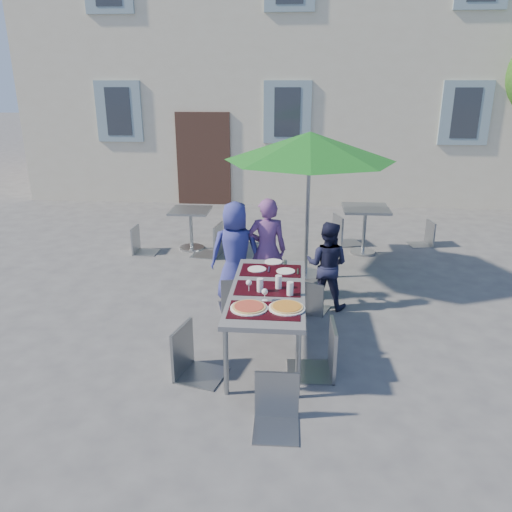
# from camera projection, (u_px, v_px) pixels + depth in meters

# --- Properties ---
(ground) EXTENTS (90.00, 90.00, 0.00)m
(ground) POSITION_uv_depth(u_px,v_px,m) (264.00, 371.00, 5.21)
(ground) COLOR #474749
(ground) RESTS_ON ground
(building) EXTENTS (13.60, 8.20, 11.10)m
(building) POSITION_uv_depth(u_px,v_px,m) (293.00, 9.00, 14.43)
(building) COLOR beige
(building) RESTS_ON ground
(dining_table) EXTENTS (0.80, 1.85, 0.76)m
(dining_table) POSITION_uv_depth(u_px,v_px,m) (268.00, 293.00, 5.39)
(dining_table) COLOR #46474C
(dining_table) RESTS_ON ground
(pizza_near_left) EXTENTS (0.37, 0.37, 0.03)m
(pizza_near_left) POSITION_uv_depth(u_px,v_px,m) (249.00, 307.00, 4.89)
(pizza_near_left) COLOR white
(pizza_near_left) RESTS_ON dining_table
(pizza_near_right) EXTENTS (0.36, 0.36, 0.03)m
(pizza_near_right) POSITION_uv_depth(u_px,v_px,m) (287.00, 307.00, 4.89)
(pizza_near_right) COLOR white
(pizza_near_right) RESTS_ON dining_table
(glassware) EXTENTS (0.50, 0.39, 0.15)m
(glassware) POSITION_uv_depth(u_px,v_px,m) (272.00, 286.00, 5.25)
(glassware) COLOR silver
(glassware) RESTS_ON dining_table
(place_settings) EXTENTS (0.60, 0.53, 0.01)m
(place_settings) POSITION_uv_depth(u_px,v_px,m) (272.00, 267.00, 5.97)
(place_settings) COLOR white
(place_settings) RESTS_ON dining_table
(child_0) EXTENTS (0.74, 0.55, 1.38)m
(child_0) POSITION_uv_depth(u_px,v_px,m) (236.00, 252.00, 6.72)
(child_0) COLOR navy
(child_0) RESTS_ON ground
(child_1) EXTENTS (0.54, 0.38, 1.43)m
(child_1) POSITION_uv_depth(u_px,v_px,m) (267.00, 250.00, 6.72)
(child_1) COLOR #683B79
(child_1) RESTS_ON ground
(child_2) EXTENTS (0.64, 0.48, 1.17)m
(child_2) POSITION_uv_depth(u_px,v_px,m) (327.00, 265.00, 6.55)
(child_2) COLOR #171933
(child_2) RESTS_ON ground
(chair_0) EXTENTS (0.49, 0.50, 0.90)m
(chair_0) POSITION_uv_depth(u_px,v_px,m) (235.00, 273.00, 6.44)
(chair_0) COLOR gray
(chair_0) RESTS_ON ground
(chair_1) EXTENTS (0.50, 0.50, 0.92)m
(chair_1) POSITION_uv_depth(u_px,v_px,m) (283.00, 272.00, 6.43)
(chair_1) COLOR gray
(chair_1) RESTS_ON ground
(chair_2) EXTENTS (0.48, 0.49, 0.85)m
(chair_2) POSITION_uv_depth(u_px,v_px,m) (312.00, 277.00, 6.38)
(chair_2) COLOR gray
(chair_2) RESTS_ON ground
(chair_3) EXTENTS (0.55, 0.54, 1.01)m
(chair_3) POSITION_uv_depth(u_px,v_px,m) (190.00, 322.00, 4.96)
(chair_3) COLOR gray
(chair_3) RESTS_ON ground
(chair_4) EXTENTS (0.49, 0.49, 1.06)m
(chair_4) POSITION_uv_depth(u_px,v_px,m) (323.00, 319.00, 4.98)
(chair_4) COLOR gray
(chair_4) RESTS_ON ground
(chair_5) EXTENTS (0.40, 0.41, 0.89)m
(chair_5) POSITION_uv_depth(u_px,v_px,m) (277.00, 373.00, 4.23)
(chair_5) COLOR gray
(chair_5) RESTS_ON ground
(patio_umbrella) EXTENTS (2.45, 2.45, 2.21)m
(patio_umbrella) POSITION_uv_depth(u_px,v_px,m) (310.00, 148.00, 7.03)
(patio_umbrella) COLOR #ACAFB4
(patio_umbrella) RESTS_ON ground
(cafe_table_0) EXTENTS (0.68, 0.68, 0.73)m
(cafe_table_0) POSITION_uv_depth(u_px,v_px,m) (191.00, 222.00, 8.87)
(cafe_table_0) COLOR #ACAFB4
(cafe_table_0) RESTS_ON ground
(bg_chair_l_0) EXTENTS (0.41, 0.40, 0.89)m
(bg_chair_l_0) POSITION_uv_depth(u_px,v_px,m) (140.00, 224.00, 8.68)
(bg_chair_l_0) COLOR #90979B
(bg_chair_l_0) RESTS_ON ground
(bg_chair_r_0) EXTENTS (0.54, 0.54, 1.06)m
(bg_chair_r_0) POSITION_uv_depth(u_px,v_px,m) (212.00, 220.00, 8.50)
(bg_chair_r_0) COLOR gray
(bg_chair_r_0) RESTS_ON ground
(cafe_table_1) EXTENTS (0.78, 0.78, 0.83)m
(cafe_table_1) POSITION_uv_depth(u_px,v_px,m) (365.00, 220.00, 8.61)
(cafe_table_1) COLOR #ACAFB4
(cafe_table_1) RESTS_ON ground
(bg_chair_l_1) EXTENTS (0.59, 0.58, 1.04)m
(bg_chair_l_1) POSITION_uv_depth(u_px,v_px,m) (344.00, 212.00, 9.12)
(bg_chair_l_1) COLOR gray
(bg_chair_l_1) RESTS_ON ground
(bg_chair_r_1) EXTENTS (0.44, 0.44, 0.86)m
(bg_chair_r_1) POSITION_uv_depth(u_px,v_px,m) (427.00, 219.00, 9.09)
(bg_chair_r_1) COLOR gray
(bg_chair_r_1) RESTS_ON ground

